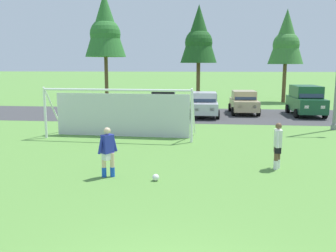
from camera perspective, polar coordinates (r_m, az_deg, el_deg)
ground_plane at (r=20.26m, az=4.70°, el=-0.92°), size 400.00×400.00×0.00m
parking_lot_strip at (r=27.22m, az=5.17°, el=1.71°), size 52.00×8.40×0.01m
soccer_ball at (r=11.74m, az=-1.92°, el=-7.95°), size 0.22×0.22×0.22m
soccer_goal at (r=18.72m, az=-7.33°, el=2.19°), size 7.49×2.23×2.57m
player_striker_near at (r=12.12m, az=-9.30°, el=-4.03°), size 0.55×0.61×1.64m
player_midfield_center at (r=13.44m, az=16.61°, el=-2.97°), size 0.27×0.73×1.64m
parked_car_slot_far_left at (r=27.70m, az=-0.68°, el=3.70°), size 2.23×4.30×1.72m
parked_car_slot_left at (r=26.38m, az=5.65°, el=3.37°), size 2.12×4.24×1.72m
parked_car_slot_center_left at (r=28.42m, az=11.65°, el=3.65°), size 2.14×4.26×1.72m
parked_car_slot_center at (r=28.60m, az=20.55°, el=3.76°), size 2.17×4.62×2.16m
tree_left_edge at (r=38.02m, az=-9.72°, el=14.90°), size 4.02×4.02×10.72m
tree_mid_left at (r=35.93m, az=4.78°, el=13.71°), size 3.47×3.47×9.26m
tree_center_back at (r=38.28m, az=17.84°, el=12.75°), size 3.37×3.37×8.98m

